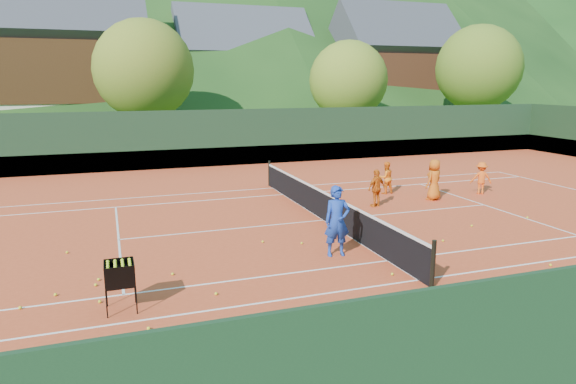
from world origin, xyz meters
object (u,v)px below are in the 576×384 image
object	(u,v)px
student_d	(481,178)
chalet_mid	(242,76)
chalet_left	(55,66)
student_c	(434,180)
tennis_net	(324,205)
ball_hopper	(120,275)
student_b	(376,188)
chalet_right	(392,73)
coach	(337,221)
student_a	(386,178)

from	to	relation	value
student_d	chalet_mid	world-z (taller)	chalet_mid
chalet_left	chalet_mid	distance (m)	16.51
student_c	tennis_net	size ratio (longest dim) A/B	0.13
student_d	tennis_net	world-z (taller)	student_d
tennis_net	ball_hopper	bearing A→B (deg)	-142.88
student_c	chalet_mid	size ratio (longest dim) A/B	0.12
student_c	chalet_left	size ratio (longest dim) A/B	0.11
student_c	student_d	bearing A→B (deg)	164.31
chalet_left	student_c	bearing A→B (deg)	-62.19
student_c	student_b	bearing A→B (deg)	-17.16
chalet_left	chalet_right	xyz separation A→B (m)	(30.00, 0.00, -0.39)
student_d	ball_hopper	size ratio (longest dim) A/B	1.30
student_c	chalet_mid	distance (m)	32.95
chalet_left	coach	bearing A→B (deg)	-74.97
tennis_net	chalet_mid	world-z (taller)	chalet_mid
chalet_right	chalet_mid	bearing A→B (deg)	164.05
coach	student_b	xyz separation A→B (m)	(3.58, 4.39, -0.24)
student_b	chalet_right	bearing A→B (deg)	-139.15
student_b	student_c	distance (m)	2.61
coach	ball_hopper	xyz separation A→B (m)	(-5.39, -1.58, -0.18)
student_b	tennis_net	xyz separation A→B (m)	(-2.52, -1.09, -0.18)
student_d	student_b	bearing A→B (deg)	29.53
student_b	ball_hopper	bearing A→B (deg)	15.67
student_d	chalet_mid	xyz separation A→B (m)	(-1.55, 32.38, 4.32)
tennis_net	chalet_mid	size ratio (longest dim) A/B	0.95
coach	tennis_net	xyz separation A→B (m)	(1.06, 3.30, -0.43)
ball_hopper	chalet_right	xyz separation A→B (m)	(26.45, 34.89, 4.49)
coach	chalet_left	distance (m)	34.80
tennis_net	chalet_left	bearing A→B (deg)	108.43
chalet_left	chalet_right	bearing A→B (deg)	0.00
student_d	chalet_left	world-z (taller)	chalet_left
student_b	student_c	world-z (taller)	student_c
coach	chalet_mid	size ratio (longest dim) A/B	0.15
ball_hopper	chalet_left	world-z (taller)	chalet_left
student_b	student_d	world-z (taller)	student_b
tennis_net	student_b	bearing A→B (deg)	23.44
student_a	tennis_net	bearing A→B (deg)	34.42
chalet_left	ball_hopper	bearing A→B (deg)	-84.20
student_d	tennis_net	xyz separation A→B (m)	(-7.55, -1.62, -0.15)
coach	chalet_right	distance (m)	39.64
coach	student_a	xyz separation A→B (m)	(5.03, 6.25, -0.28)
coach	student_b	size ratio (longest dim) A/B	1.35
student_d	ball_hopper	bearing A→B (deg)	48.48
ball_hopper	chalet_right	size ratio (longest dim) A/B	0.08
student_a	ball_hopper	world-z (taller)	student_a
student_c	student_d	xyz separation A→B (m)	(2.43, 0.29, -0.13)
coach	student_c	xyz separation A→B (m)	(6.18, 4.63, -0.14)
student_d	chalet_left	bearing A→B (deg)	-34.70
chalet_mid	chalet_left	bearing A→B (deg)	-165.96
student_b	ball_hopper	size ratio (longest dim) A/B	1.37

